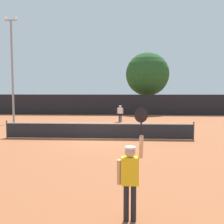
{
  "coord_description": "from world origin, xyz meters",
  "views": [
    {
      "loc": [
        1.74,
        -15.51,
        2.84
      ],
      "look_at": [
        0.54,
        4.98,
        1.24
      ],
      "focal_mm": 41.76,
      "sensor_mm": 36.0,
      "label": 1
    }
  ],
  "objects_px": {
    "parked_car_near": "(128,106)",
    "parked_car_mid": "(156,106)",
    "tennis_ball": "(91,138)",
    "large_tree": "(147,74)",
    "player_serving": "(131,172)",
    "parked_car_far": "(179,105)",
    "light_pole": "(12,64)",
    "player_receiving": "(120,112)"
  },
  "relations": [
    {
      "from": "light_pole",
      "to": "player_receiving",
      "type": "bearing_deg",
      "value": 11.31
    },
    {
      "from": "player_receiving",
      "to": "parked_car_far",
      "type": "relative_size",
      "value": 0.35
    },
    {
      "from": "parked_car_mid",
      "to": "large_tree",
      "type": "bearing_deg",
      "value": -121.14
    },
    {
      "from": "player_receiving",
      "to": "parked_car_near",
      "type": "bearing_deg",
      "value": -93.05
    },
    {
      "from": "player_receiving",
      "to": "parked_car_mid",
      "type": "xyz_separation_m",
      "value": [
        5.01,
        14.46,
        -0.16
      ]
    },
    {
      "from": "player_serving",
      "to": "parked_car_far",
      "type": "bearing_deg",
      "value": 77.29
    },
    {
      "from": "parked_car_mid",
      "to": "player_serving",
      "type": "bearing_deg",
      "value": -102.24
    },
    {
      "from": "parked_car_near",
      "to": "player_serving",
      "type": "bearing_deg",
      "value": -92.54
    },
    {
      "from": "player_serving",
      "to": "parked_car_far",
      "type": "height_order",
      "value": "player_serving"
    },
    {
      "from": "large_tree",
      "to": "parked_car_mid",
      "type": "distance_m",
      "value": 5.75
    },
    {
      "from": "light_pole",
      "to": "parked_car_mid",
      "type": "bearing_deg",
      "value": 48.35
    },
    {
      "from": "player_receiving",
      "to": "parked_car_far",
      "type": "distance_m",
      "value": 18.4
    },
    {
      "from": "player_serving",
      "to": "tennis_ball",
      "type": "distance_m",
      "value": 10.16
    },
    {
      "from": "player_receiving",
      "to": "parked_car_far",
      "type": "height_order",
      "value": "parked_car_far"
    },
    {
      "from": "tennis_ball",
      "to": "large_tree",
      "type": "height_order",
      "value": "large_tree"
    },
    {
      "from": "tennis_ball",
      "to": "light_pole",
      "type": "bearing_deg",
      "value": 137.4
    },
    {
      "from": "tennis_ball",
      "to": "parked_car_mid",
      "type": "height_order",
      "value": "parked_car_mid"
    },
    {
      "from": "player_receiving",
      "to": "player_serving",
      "type": "bearing_deg",
      "value": 92.22
    },
    {
      "from": "parked_car_mid",
      "to": "tennis_ball",
      "type": "bearing_deg",
      "value": -110.4
    },
    {
      "from": "light_pole",
      "to": "parked_car_near",
      "type": "bearing_deg",
      "value": 56.68
    },
    {
      "from": "tennis_ball",
      "to": "large_tree",
      "type": "relative_size",
      "value": 0.01
    },
    {
      "from": "light_pole",
      "to": "parked_car_far",
      "type": "height_order",
      "value": "light_pole"
    },
    {
      "from": "parked_car_far",
      "to": "parked_car_near",
      "type": "bearing_deg",
      "value": -169.5
    },
    {
      "from": "light_pole",
      "to": "large_tree",
      "type": "xyz_separation_m",
      "value": [
        12.94,
        13.08,
        -0.06
      ]
    },
    {
      "from": "large_tree",
      "to": "parked_car_far",
      "type": "relative_size",
      "value": 1.86
    },
    {
      "from": "parked_car_mid",
      "to": "player_receiving",
      "type": "bearing_deg",
      "value": -114.1
    },
    {
      "from": "light_pole",
      "to": "parked_car_near",
      "type": "height_order",
      "value": "light_pole"
    },
    {
      "from": "player_serving",
      "to": "parked_car_far",
      "type": "distance_m",
      "value": 36.21
    },
    {
      "from": "large_tree",
      "to": "parked_car_far",
      "type": "height_order",
      "value": "large_tree"
    },
    {
      "from": "parked_car_near",
      "to": "parked_car_mid",
      "type": "height_order",
      "value": "same"
    },
    {
      "from": "tennis_ball",
      "to": "parked_car_far",
      "type": "distance_m",
      "value": 27.48
    },
    {
      "from": "parked_car_near",
      "to": "parked_car_mid",
      "type": "bearing_deg",
      "value": 7.17
    },
    {
      "from": "player_receiving",
      "to": "parked_car_mid",
      "type": "distance_m",
      "value": 15.31
    },
    {
      "from": "player_receiving",
      "to": "light_pole",
      "type": "relative_size",
      "value": 0.17
    },
    {
      "from": "player_serving",
      "to": "parked_car_mid",
      "type": "relative_size",
      "value": 0.58
    },
    {
      "from": "large_tree",
      "to": "parked_car_near",
      "type": "height_order",
      "value": "large_tree"
    },
    {
      "from": "tennis_ball",
      "to": "parked_car_near",
      "type": "bearing_deg",
      "value": 84.38
    },
    {
      "from": "tennis_ball",
      "to": "parked_car_near",
      "type": "distance_m",
      "value": 23.14
    },
    {
      "from": "light_pole",
      "to": "parked_car_far",
      "type": "distance_m",
      "value": 26.11
    },
    {
      "from": "player_receiving",
      "to": "parked_car_far",
      "type": "bearing_deg",
      "value": -118.26
    },
    {
      "from": "player_receiving",
      "to": "tennis_ball",
      "type": "distance_m",
      "value": 9.45
    },
    {
      "from": "player_receiving",
      "to": "parked_car_near",
      "type": "relative_size",
      "value": 0.36
    }
  ]
}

